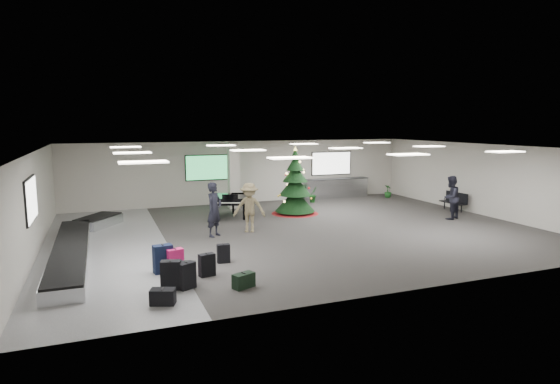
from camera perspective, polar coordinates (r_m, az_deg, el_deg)
name	(u,v)px	position (r m, az deg, el deg)	size (l,w,h in m)	color
ground	(298,231)	(18.13, 2.24, -4.72)	(18.00, 18.00, 0.00)	#353230
room_envelope	(283,169)	(18.22, 0.34, 2.78)	(18.02, 14.02, 3.21)	beige
baggage_carousel	(77,245)	(16.60, -23.47, -5.90)	(2.28, 9.71, 0.43)	silver
service_counter	(333,188)	(26.06, 6.54, 0.48)	(4.05, 0.65, 1.08)	silver
suitcase_0	(187,276)	(12.08, -11.31, -9.98)	(0.50, 0.42, 0.69)	black
suitcase_1	(188,273)	(12.43, -11.20, -9.62)	(0.44, 0.35, 0.62)	black
pink_suitcase	(175,261)	(13.36, -12.66, -8.21)	(0.48, 0.33, 0.70)	#D11B61
suitcase_3	(223,253)	(14.10, -6.91, -7.44)	(0.39, 0.23, 0.58)	black
navy_suitcase	(163,259)	(13.44, -14.09, -7.92)	(0.55, 0.38, 0.81)	black
suitcase_5	(171,275)	(12.11, -13.14, -9.83)	(0.55, 0.40, 0.76)	black
green_duffel	(244,280)	(12.01, -4.46, -10.70)	(0.62, 0.47, 0.39)	black
suitcase_7	(207,265)	(12.96, -8.90, -8.77)	(0.47, 0.31, 0.64)	black
black_duffel	(163,297)	(11.26, -14.09, -12.28)	(0.63, 0.49, 0.39)	black
christmas_tree	(295,191)	(21.32, 1.85, 0.15)	(2.17, 2.17, 3.09)	maroon
grand_piano	(231,199)	(20.70, -5.93, -0.89)	(2.05, 2.33, 1.11)	black
bench	(455,200)	(23.65, 20.52, -0.95)	(0.51, 1.39, 0.87)	black
traveler_a	(214,209)	(17.19, -8.02, -2.12)	(0.73, 0.48, 1.99)	black
traveler_b	(249,208)	(17.76, -3.76, -1.91)	(1.21, 0.70, 1.88)	#7F704E
traveler_bench	(451,198)	(21.39, 20.08, -0.65)	(0.91, 0.71, 1.88)	black
potted_plant_left	(313,194)	(24.53, 4.05, -0.28)	(0.46, 0.37, 0.84)	#133C18
potted_plant_right	(388,191)	(26.72, 13.02, 0.09)	(0.40, 0.40, 0.71)	#133C18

